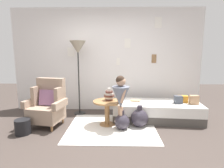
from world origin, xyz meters
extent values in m
plane|color=#423833|center=(0.00, 0.00, 0.00)|extent=(12.00, 12.00, 0.00)
cube|color=silver|center=(0.00, 1.95, 1.30)|extent=(4.80, 0.10, 2.60)
cube|color=white|center=(1.26, 1.90, 2.23)|extent=(0.17, 0.02, 0.26)
cube|color=silver|center=(1.26, 1.89, 2.23)|extent=(0.13, 0.01, 0.20)
cube|color=white|center=(-0.92, 1.90, 1.52)|extent=(0.17, 0.02, 0.22)
cube|color=silver|center=(-0.92, 1.89, 1.52)|extent=(0.13, 0.01, 0.18)
cube|color=white|center=(0.28, 1.90, 1.27)|extent=(0.08, 0.02, 0.17)
cube|color=slate|center=(0.28, 1.89, 1.27)|extent=(0.06, 0.01, 0.14)
cube|color=white|center=(0.52, 1.90, 1.73)|extent=(0.15, 0.02, 0.23)
cube|color=slate|center=(0.52, 1.89, 1.73)|extent=(0.12, 0.01, 0.18)
cube|color=olive|center=(1.19, 1.90, 1.35)|extent=(0.12, 0.02, 0.21)
cube|color=silver|center=(1.19, 1.89, 1.35)|extent=(0.09, 0.01, 0.17)
cube|color=silver|center=(0.15, 0.68, 0.01)|extent=(1.73, 1.50, 0.01)
cylinder|color=#9E7042|center=(-1.47, 0.57, 0.06)|extent=(0.04, 0.04, 0.12)
cylinder|color=#9E7042|center=(-1.00, 0.48, 0.06)|extent=(0.04, 0.04, 0.12)
cylinder|color=#9E7042|center=(-1.38, 1.01, 0.06)|extent=(0.04, 0.04, 0.12)
cylinder|color=#9E7042|center=(-0.91, 0.91, 0.06)|extent=(0.04, 0.04, 0.12)
cube|color=gray|center=(-1.19, 0.74, 0.27)|extent=(0.70, 0.67, 0.30)
cube|color=gray|center=(-1.14, 0.97, 0.70)|extent=(0.62, 0.25, 0.55)
cube|color=gray|center=(-1.43, 0.89, 0.61)|extent=(0.14, 0.32, 0.39)
cube|color=gray|center=(-0.92, 0.79, 0.61)|extent=(0.14, 0.32, 0.39)
cube|color=gray|center=(-1.52, 0.79, 0.49)|extent=(0.19, 0.51, 0.14)
cube|color=gray|center=(-0.87, 0.66, 0.49)|extent=(0.19, 0.51, 0.14)
cube|color=gray|center=(-1.17, 0.84, 0.58)|extent=(0.38, 0.23, 0.33)
cube|color=#4C4742|center=(1.15, 1.17, 0.09)|extent=(1.96, 0.95, 0.18)
cube|color=white|center=(1.15, 1.17, 0.29)|extent=(1.96, 0.95, 0.22)
cube|color=tan|center=(1.91, 1.04, 0.50)|extent=(0.18, 0.12, 0.19)
cube|color=orange|center=(1.73, 1.19, 0.48)|extent=(0.22, 0.15, 0.15)
cube|color=#474C56|center=(1.59, 1.09, 0.49)|extent=(0.17, 0.12, 0.17)
cylinder|color=#9E7042|center=(0.05, 0.83, 0.01)|extent=(0.31, 0.31, 0.02)
cylinder|color=#9E7042|center=(0.05, 0.83, 0.25)|extent=(0.10, 0.10, 0.47)
cylinder|color=#9E7042|center=(0.05, 0.83, 0.50)|extent=(0.57, 0.57, 0.03)
cylinder|color=brown|center=(0.09, 0.88, 0.54)|extent=(0.15, 0.15, 0.04)
cylinder|color=silver|center=(0.09, 0.88, 0.58)|extent=(0.18, 0.18, 0.04)
cylinder|color=brown|center=(0.09, 0.88, 0.62)|extent=(0.21, 0.21, 0.04)
cylinder|color=silver|center=(0.09, 0.88, 0.66)|extent=(0.18, 0.18, 0.04)
cylinder|color=brown|center=(0.09, 0.88, 0.70)|extent=(0.15, 0.15, 0.04)
cylinder|color=silver|center=(0.09, 0.88, 0.75)|extent=(0.07, 0.07, 0.06)
cylinder|color=black|center=(-0.67, 1.55, 0.01)|extent=(0.28, 0.28, 0.02)
cylinder|color=black|center=(-0.67, 1.55, 0.86)|extent=(0.03, 0.03, 1.68)
cone|color=#9E937F|center=(-0.67, 1.55, 1.63)|extent=(0.38, 0.38, 0.29)
cylinder|color=tan|center=(0.34, 0.60, 0.23)|extent=(0.07, 0.07, 0.45)
cylinder|color=tan|center=(0.32, 0.69, 0.23)|extent=(0.07, 0.07, 0.45)
cone|color=slate|center=(0.33, 0.64, 0.64)|extent=(0.34, 0.34, 0.43)
cylinder|color=slate|center=(0.33, 0.64, 0.78)|extent=(0.17, 0.17, 0.16)
cylinder|color=tan|center=(0.37, 0.53, 0.70)|extent=(0.13, 0.08, 0.29)
cylinder|color=tan|center=(0.32, 0.77, 0.70)|extent=(0.13, 0.08, 0.29)
sphere|color=tan|center=(0.33, 0.64, 0.95)|extent=(0.18, 0.18, 0.18)
sphere|color=#38281E|center=(0.32, 0.64, 0.98)|extent=(0.17, 0.17, 0.17)
cube|color=tan|center=(0.69, 1.27, 0.42)|extent=(0.26, 0.22, 0.03)
sphere|color=#332D38|center=(0.36, 0.61, 0.15)|extent=(0.30, 0.30, 0.30)
cylinder|color=#332D38|center=(0.36, 0.61, 0.34)|extent=(0.08, 0.08, 0.09)
sphere|color=#332D38|center=(0.71, 0.75, 0.18)|extent=(0.36, 0.36, 0.36)
cylinder|color=#332D38|center=(0.71, 0.75, 0.40)|extent=(0.10, 0.10, 0.09)
cylinder|color=black|center=(-1.49, 0.36, 0.14)|extent=(0.28, 0.28, 0.28)
camera|label=1|loc=(0.24, -2.82, 1.49)|focal=29.36mm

